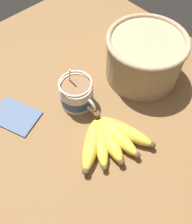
{
  "coord_description": "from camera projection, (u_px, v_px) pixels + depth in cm",
  "views": [
    {
      "loc": [
        35.37,
        -24.79,
        69.39
      ],
      "look_at": [
        5.26,
        3.44,
        7.26
      ],
      "focal_mm": 40.0,
      "sensor_mm": 36.0,
      "label": 1
    }
  ],
  "objects": [
    {
      "name": "table",
      "position": [
        77.0,
        118.0,
        0.8
      ],
      "size": [
        115.62,
        115.62,
        2.92
      ],
      "color": "brown",
      "rests_on": "ground"
    },
    {
      "name": "coffee_mug",
      "position": [
        77.0,
        94.0,
        0.78
      ],
      "size": [
        14.08,
        10.49,
        14.1
      ],
      "color": "beige",
      "rests_on": "table"
    },
    {
      "name": "banana_bunch",
      "position": [
        109.0,
        139.0,
        0.72
      ],
      "size": [
        19.79,
        22.45,
        4.46
      ],
      "color": "#4C381E",
      "rests_on": "table"
    },
    {
      "name": "woven_basket",
      "position": [
        144.0,
        57.0,
        0.82
      ],
      "size": [
        26.04,
        26.04,
        16.17
      ],
      "color": "tan",
      "rests_on": "table"
    },
    {
      "name": "napkin",
      "position": [
        15.0,
        116.0,
        0.79
      ],
      "size": [
        17.08,
        14.56,
        0.6
      ],
      "color": "slate",
      "rests_on": "table"
    }
  ]
}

